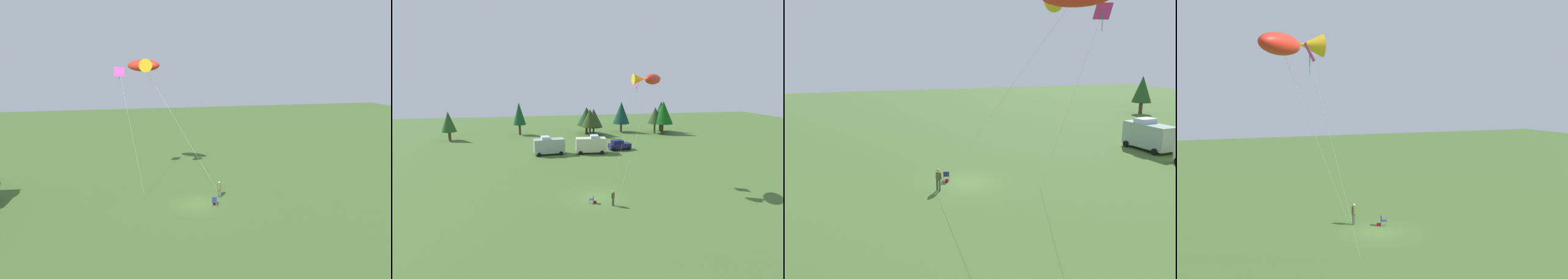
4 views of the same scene
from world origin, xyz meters
The scene contains 10 objects.
ground_plane centered at (0.00, 0.00, 0.00)m, with size 160.00×160.00×0.00m, color #42632B.
person_kite_flyer centered at (1.17, -2.58, 1.02)m, with size 0.49×0.51×1.74m.
folding_chair centered at (-0.89, -1.49, 0.49)m, with size 0.60×0.60×0.82m.
backpack_on_grass centered at (-0.57, -1.54, 0.11)m, with size 0.32×0.22×0.22m, color red.
van_motorhome_grey centered at (-4.16, 21.46, 1.64)m, with size 5.59×3.04×3.34m.
van_camper_beige centered at (3.46, 21.03, 1.64)m, with size 5.57×2.98×3.34m.
car_navy_hatch centered at (9.30, 22.67, 0.95)m, with size 4.39×2.65×1.89m.
treeline_distant centered at (11.96, 39.82, 4.68)m, with size 54.39×9.10×8.04m.
kite_large_fish centered at (7.52, 4.26, 13.39)m, with size 8.44×9.18×14.08m.
kite_diamond_rainbow centered at (6.78, 6.84, 12.39)m, with size 3.97×2.59×13.23m.
Camera 2 is at (-7.21, -32.36, 13.46)m, focal length 28.00 mm.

